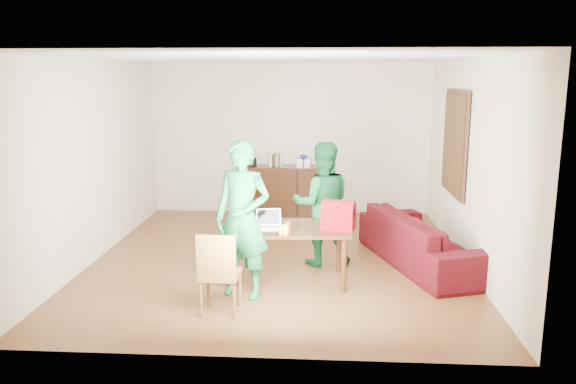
# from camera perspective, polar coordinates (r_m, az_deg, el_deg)

# --- Properties ---
(room) EXTENTS (5.20, 5.70, 2.90)m
(room) POSITION_cam_1_polar(r_m,az_deg,el_deg) (7.59, -0.85, 2.84)
(room) COLOR #462811
(room) RESTS_ON ground
(table) EXTENTS (1.53, 0.92, 0.70)m
(table) POSITION_cam_1_polar(r_m,az_deg,el_deg) (6.80, -0.11, -4.21)
(table) COLOR black
(table) RESTS_ON ground
(chair) EXTENTS (0.42, 0.40, 0.90)m
(chair) POSITION_cam_1_polar(r_m,az_deg,el_deg) (6.08, -6.89, -9.74)
(chair) COLOR brown
(chair) RESTS_ON ground
(person_near) EXTENTS (0.76, 0.61, 1.81)m
(person_near) POSITION_cam_1_polar(r_m,az_deg,el_deg) (6.32, -4.65, -2.76)
(person_near) COLOR #166533
(person_near) RESTS_ON ground
(person_far) EXTENTS (0.86, 0.71, 1.64)m
(person_far) POSITION_cam_1_polar(r_m,az_deg,el_deg) (7.42, 3.48, -1.22)
(person_far) COLOR #125126
(person_far) RESTS_ON ground
(laptop) EXTENTS (0.32, 0.24, 0.21)m
(laptop) POSITION_cam_1_polar(r_m,az_deg,el_deg) (6.69, -1.95, -3.37)
(laptop) COLOR white
(laptop) RESTS_ON table
(bananas) EXTENTS (0.16, 0.11, 0.05)m
(bananas) POSITION_cam_1_polar(r_m,az_deg,el_deg) (6.38, -0.45, -4.26)
(bananas) COLOR yellow
(bananas) RESTS_ON table
(bottle) EXTENTS (0.06, 0.06, 0.18)m
(bottle) POSITION_cam_1_polar(r_m,az_deg,el_deg) (6.42, -0.01, -3.56)
(bottle) COLOR #5F3015
(bottle) RESTS_ON table
(red_bag) EXTENTS (0.42, 0.31, 0.28)m
(red_bag) POSITION_cam_1_polar(r_m,az_deg,el_deg) (6.65, 5.14, -2.63)
(red_bag) COLOR maroon
(red_bag) RESTS_ON table
(sofa) EXTENTS (1.60, 2.50, 0.68)m
(sofa) POSITION_cam_1_polar(r_m,az_deg,el_deg) (7.71, 13.63, -4.73)
(sofa) COLOR #3A070F
(sofa) RESTS_ON ground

